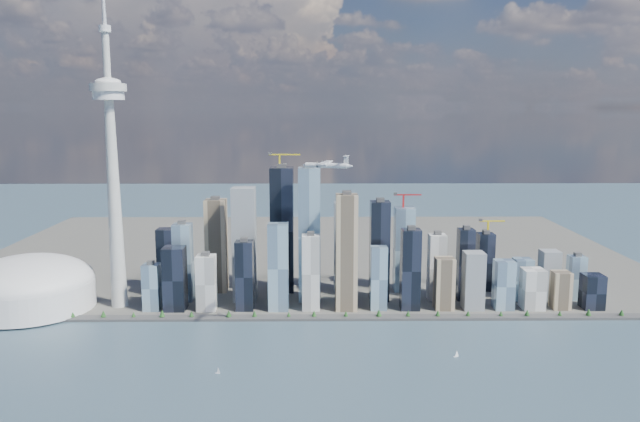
{
  "coord_description": "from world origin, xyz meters",
  "views": [
    {
      "loc": [
        19.15,
        -676.62,
        323.96
      ],
      "look_at": [
        28.27,
        260.0,
        168.47
      ],
      "focal_mm": 35.0,
      "sensor_mm": 36.0,
      "label": 1
    }
  ],
  "objects_px": {
    "sailboat_east": "(456,355)",
    "sailboat_west": "(218,371)",
    "dome_stadium": "(30,286)",
    "needle_tower": "(112,164)",
    "airplane": "(327,165)"
  },
  "relations": [
    {
      "from": "needle_tower",
      "to": "dome_stadium",
      "type": "relative_size",
      "value": 2.75
    },
    {
      "from": "sailboat_west",
      "to": "sailboat_east",
      "type": "relative_size",
      "value": 0.91
    },
    {
      "from": "needle_tower",
      "to": "sailboat_west",
      "type": "bearing_deg",
      "value": -52.39
    },
    {
      "from": "needle_tower",
      "to": "dome_stadium",
      "type": "xyz_separation_m",
      "value": [
        -140.0,
        -10.0,
        -196.4
      ]
    },
    {
      "from": "needle_tower",
      "to": "airplane",
      "type": "distance_m",
      "value": 378.4
    },
    {
      "from": "airplane",
      "to": "sailboat_east",
      "type": "distance_m",
      "value": 302.43
    },
    {
      "from": "dome_stadium",
      "to": "needle_tower",
      "type": "bearing_deg",
      "value": 4.09
    },
    {
      "from": "needle_tower",
      "to": "dome_stadium",
      "type": "distance_m",
      "value": 241.4
    },
    {
      "from": "dome_stadium",
      "to": "sailboat_west",
      "type": "relative_size",
      "value": 22.76
    },
    {
      "from": "dome_stadium",
      "to": "sailboat_west",
      "type": "distance_m",
      "value": 423.94
    },
    {
      "from": "dome_stadium",
      "to": "sailboat_east",
      "type": "height_order",
      "value": "dome_stadium"
    },
    {
      "from": "needle_tower",
      "to": "sailboat_west",
      "type": "distance_m",
      "value": 402.6
    },
    {
      "from": "airplane",
      "to": "sailboat_west",
      "type": "xyz_separation_m",
      "value": [
        -135.87,
        -87.09,
        -247.4
      ]
    },
    {
      "from": "dome_stadium",
      "to": "sailboat_west",
      "type": "bearing_deg",
      "value": -36.31
    },
    {
      "from": "sailboat_east",
      "to": "sailboat_west",
      "type": "bearing_deg",
      "value": 172.99
    }
  ]
}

